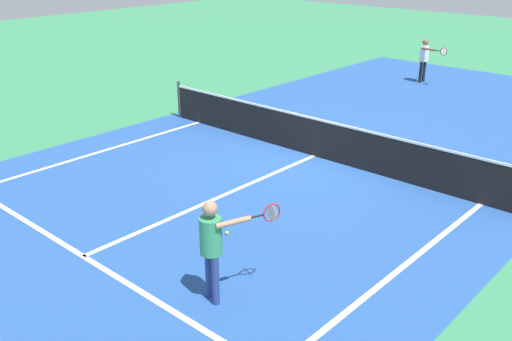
% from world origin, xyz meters
% --- Properties ---
extents(ground_plane, '(60.00, 60.00, 0.00)m').
position_xyz_m(ground_plane, '(0.00, 0.00, 0.00)').
color(ground_plane, '#337F51').
extents(court_surface_inbounds, '(10.62, 24.40, 0.00)m').
position_xyz_m(court_surface_inbounds, '(0.00, 0.00, 0.00)').
color(court_surface_inbounds, '#234C93').
rests_on(court_surface_inbounds, ground_plane).
extents(line_service_near, '(8.22, 0.10, 0.01)m').
position_xyz_m(line_service_near, '(0.00, -6.40, 0.00)').
color(line_service_near, white).
rests_on(line_service_near, ground_plane).
extents(line_center_service, '(0.10, 6.40, 0.01)m').
position_xyz_m(line_center_service, '(0.00, -3.20, 0.00)').
color(line_center_service, white).
rests_on(line_center_service, ground_plane).
extents(net, '(9.90, 0.09, 1.07)m').
position_xyz_m(net, '(0.00, 0.00, 0.49)').
color(net, '#33383D').
rests_on(net, ground_plane).
extents(player_near, '(0.77, 1.07, 1.58)m').
position_xyz_m(player_near, '(2.50, -5.79, 0.98)').
color(player_near, navy).
rests_on(player_near, ground_plane).
extents(player_far, '(1.14, 0.61, 1.56)m').
position_xyz_m(player_far, '(-1.68, 8.91, 0.96)').
color(player_far, black).
rests_on(player_far, ground_plane).
extents(tennis_ball_mid_court, '(0.07, 0.07, 0.07)m').
position_xyz_m(tennis_ball_mid_court, '(1.24, -4.26, 0.03)').
color(tennis_ball_mid_court, '#CCE033').
rests_on(tennis_ball_mid_court, ground_plane).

